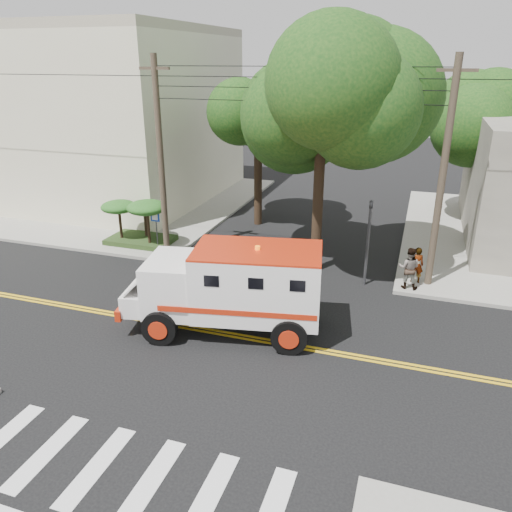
% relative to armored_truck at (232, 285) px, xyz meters
% --- Properties ---
extents(ground, '(100.00, 100.00, 0.00)m').
position_rel_armored_truck_xyz_m(ground, '(0.06, -0.33, -1.73)').
color(ground, black).
rests_on(ground, ground).
extents(sidewalk_nw, '(17.00, 17.00, 0.15)m').
position_rel_armored_truck_xyz_m(sidewalk_nw, '(-13.44, 13.17, -1.65)').
color(sidewalk_nw, gray).
rests_on(sidewalk_nw, ground).
extents(building_left, '(16.00, 14.00, 10.00)m').
position_rel_armored_truck_xyz_m(building_left, '(-15.44, 14.67, 3.42)').
color(building_left, beige).
rests_on(building_left, sidewalk_nw).
extents(utility_pole_left, '(0.28, 0.28, 9.00)m').
position_rel_armored_truck_xyz_m(utility_pole_left, '(-5.54, 5.67, 2.77)').
color(utility_pole_left, '#382D23').
rests_on(utility_pole_left, ground).
extents(utility_pole_right, '(0.28, 0.28, 9.00)m').
position_rel_armored_truck_xyz_m(utility_pole_right, '(6.36, 5.87, 2.77)').
color(utility_pole_right, '#382D23').
rests_on(utility_pole_right, ground).
extents(tree_main, '(6.08, 5.70, 9.85)m').
position_rel_armored_truck_xyz_m(tree_main, '(2.00, 5.87, 5.47)').
color(tree_main, black).
rests_on(tree_main, ground).
extents(tree_left, '(4.48, 4.20, 7.70)m').
position_rel_armored_truck_xyz_m(tree_left, '(-2.62, 11.45, 4.00)').
color(tree_left, black).
rests_on(tree_left, ground).
extents(tree_right, '(4.80, 4.50, 8.20)m').
position_rel_armored_truck_xyz_m(tree_right, '(8.90, 15.44, 4.37)').
color(tree_right, black).
rests_on(tree_right, ground).
extents(traffic_signal, '(0.15, 0.18, 3.60)m').
position_rel_armored_truck_xyz_m(traffic_signal, '(3.86, 5.27, 0.50)').
color(traffic_signal, '#3F3F42').
rests_on(traffic_signal, ground).
extents(accessibility_sign, '(0.45, 0.10, 2.02)m').
position_rel_armored_truck_xyz_m(accessibility_sign, '(-6.14, 5.84, -0.36)').
color(accessibility_sign, '#3F3F42').
rests_on(accessibility_sign, ground).
extents(palm_planter, '(3.52, 2.63, 2.36)m').
position_rel_armored_truck_xyz_m(palm_planter, '(-7.38, 6.29, -0.08)').
color(palm_planter, '#1E3314').
rests_on(palm_planter, sidewalk_nw).
extents(armored_truck, '(7.01, 3.69, 3.04)m').
position_rel_armored_truck_xyz_m(armored_truck, '(0.00, 0.00, 0.00)').
color(armored_truck, white).
rests_on(armored_truck, ground).
extents(pedestrian_a, '(0.61, 0.44, 1.53)m').
position_rel_armored_truck_xyz_m(pedestrian_a, '(5.83, 5.83, -0.81)').
color(pedestrian_a, gray).
rests_on(pedestrian_a, sidewalk_ne).
extents(pedestrian_b, '(0.86, 0.69, 1.72)m').
position_rel_armored_truck_xyz_m(pedestrian_b, '(5.56, 5.17, -0.72)').
color(pedestrian_b, gray).
rests_on(pedestrian_b, sidewalk_ne).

